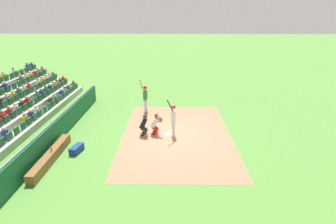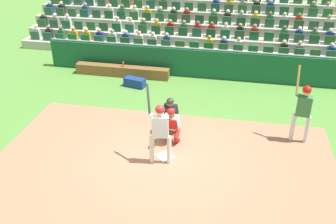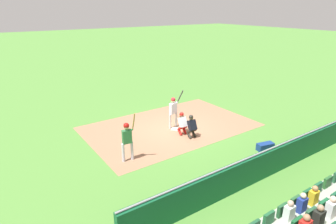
{
  "view_description": "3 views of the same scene",
  "coord_description": "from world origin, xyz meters",
  "px_view_note": "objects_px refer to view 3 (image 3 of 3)",
  "views": [
    {
      "loc": [
        14.09,
        0.28,
        6.6
      ],
      "look_at": [
        -0.01,
        -0.0,
        1.38
      ],
      "focal_mm": 28.6,
      "sensor_mm": 36.0,
      "label": 1
    },
    {
      "loc": [
        -1.95,
        9.05,
        6.49
      ],
      "look_at": [
        -0.04,
        -0.26,
        1.35
      ],
      "focal_mm": 41.2,
      "sensor_mm": 36.0,
      "label": 2
    },
    {
      "loc": [
        -8.81,
        -12.21,
        6.67
      ],
      "look_at": [
        -0.55,
        -0.07,
        1.2
      ],
      "focal_mm": 30.3,
      "sensor_mm": 36.0,
      "label": 3
    }
  ],
  "objects_px": {
    "dugout_bench": "(293,149)",
    "equipment_duffel_bag": "(265,147)",
    "catcher_crouching": "(182,122)",
    "home_plate_marker": "(175,129)",
    "home_plate_umpire": "(192,125)",
    "on_deck_batter": "(127,137)",
    "batter_at_plate": "(173,109)",
    "water_bottle_on_bench": "(292,143)"
  },
  "relations": [
    {
      "from": "home_plate_marker",
      "to": "dugout_bench",
      "type": "height_order",
      "value": "dugout_bench"
    },
    {
      "from": "home_plate_umpire",
      "to": "dugout_bench",
      "type": "distance_m",
      "value": 5.1
    },
    {
      "from": "water_bottle_on_bench",
      "to": "equipment_duffel_bag",
      "type": "xyz_separation_m",
      "value": [
        -0.74,
        0.91,
        -0.37
      ]
    },
    {
      "from": "dugout_bench",
      "to": "water_bottle_on_bench",
      "type": "bearing_deg",
      "value": 156.69
    },
    {
      "from": "catcher_crouching",
      "to": "dugout_bench",
      "type": "distance_m",
      "value": 5.71
    },
    {
      "from": "home_plate_marker",
      "to": "on_deck_batter",
      "type": "distance_m",
      "value": 4.37
    },
    {
      "from": "home_plate_marker",
      "to": "water_bottle_on_bench",
      "type": "distance_m",
      "value": 6.24
    },
    {
      "from": "batter_at_plate",
      "to": "catcher_crouching",
      "type": "bearing_deg",
      "value": -96.83
    },
    {
      "from": "on_deck_batter",
      "to": "catcher_crouching",
      "type": "bearing_deg",
      "value": 14.1
    },
    {
      "from": "home_plate_marker",
      "to": "batter_at_plate",
      "type": "distance_m",
      "value": 1.18
    },
    {
      "from": "equipment_duffel_bag",
      "to": "on_deck_batter",
      "type": "height_order",
      "value": "on_deck_batter"
    },
    {
      "from": "home_plate_umpire",
      "to": "equipment_duffel_bag",
      "type": "distance_m",
      "value": 3.87
    },
    {
      "from": "home_plate_umpire",
      "to": "catcher_crouching",
      "type": "bearing_deg",
      "value": 103.15
    },
    {
      "from": "water_bottle_on_bench",
      "to": "on_deck_batter",
      "type": "relative_size",
      "value": 0.09
    },
    {
      "from": "home_plate_marker",
      "to": "on_deck_batter",
      "type": "xyz_separation_m",
      "value": [
        -3.86,
        -1.68,
        1.16
      ]
    },
    {
      "from": "catcher_crouching",
      "to": "dugout_bench",
      "type": "bearing_deg",
      "value": -57.26
    },
    {
      "from": "home_plate_umpire",
      "to": "dugout_bench",
      "type": "xyz_separation_m",
      "value": [
        2.93,
        -4.15,
        -0.48
      ]
    },
    {
      "from": "home_plate_marker",
      "to": "water_bottle_on_bench",
      "type": "bearing_deg",
      "value": -61.66
    },
    {
      "from": "home_plate_marker",
      "to": "home_plate_umpire",
      "type": "xyz_separation_m",
      "value": [
        0.1,
        -1.36,
        0.68
      ]
    },
    {
      "from": "catcher_crouching",
      "to": "equipment_duffel_bag",
      "type": "height_order",
      "value": "catcher_crouching"
    },
    {
      "from": "home_plate_umpire",
      "to": "equipment_duffel_bag",
      "type": "height_order",
      "value": "home_plate_umpire"
    },
    {
      "from": "home_plate_marker",
      "to": "home_plate_umpire",
      "type": "distance_m",
      "value": 1.53
    },
    {
      "from": "dugout_bench",
      "to": "equipment_duffel_bag",
      "type": "xyz_separation_m",
      "value": [
        -0.82,
        0.95,
        -0.04
      ]
    },
    {
      "from": "home_plate_umpire",
      "to": "water_bottle_on_bench",
      "type": "bearing_deg",
      "value": -55.29
    },
    {
      "from": "home_plate_marker",
      "to": "equipment_duffel_bag",
      "type": "height_order",
      "value": "equipment_duffel_bag"
    },
    {
      "from": "water_bottle_on_bench",
      "to": "on_deck_batter",
      "type": "xyz_separation_m",
      "value": [
        -6.81,
        3.8,
        0.63
      ]
    },
    {
      "from": "dugout_bench",
      "to": "home_plate_umpire",
      "type": "bearing_deg",
      "value": 125.22
    },
    {
      "from": "batter_at_plate",
      "to": "dugout_bench",
      "type": "xyz_separation_m",
      "value": [
        2.96,
        -5.81,
        -0.93
      ]
    },
    {
      "from": "dugout_bench",
      "to": "equipment_duffel_bag",
      "type": "distance_m",
      "value": 1.25
    },
    {
      "from": "water_bottle_on_bench",
      "to": "equipment_duffel_bag",
      "type": "relative_size",
      "value": 0.25
    },
    {
      "from": "dugout_bench",
      "to": "on_deck_batter",
      "type": "distance_m",
      "value": 7.94
    },
    {
      "from": "home_plate_marker",
      "to": "batter_at_plate",
      "type": "relative_size",
      "value": 0.19
    },
    {
      "from": "home_plate_marker",
      "to": "on_deck_batter",
      "type": "bearing_deg",
      "value": -156.47
    },
    {
      "from": "home_plate_marker",
      "to": "dugout_bench",
      "type": "distance_m",
      "value": 6.29
    },
    {
      "from": "home_plate_marker",
      "to": "batter_at_plate",
      "type": "xyz_separation_m",
      "value": [
        0.08,
        0.3,
        1.14
      ]
    },
    {
      "from": "dugout_bench",
      "to": "equipment_duffel_bag",
      "type": "relative_size",
      "value": 4.77
    },
    {
      "from": "dugout_bench",
      "to": "on_deck_batter",
      "type": "xyz_separation_m",
      "value": [
        -6.89,
        3.83,
        0.96
      ]
    },
    {
      "from": "water_bottle_on_bench",
      "to": "dugout_bench",
      "type": "bearing_deg",
      "value": -23.31
    },
    {
      "from": "catcher_crouching",
      "to": "home_plate_marker",
      "type": "bearing_deg",
      "value": 86.35
    },
    {
      "from": "batter_at_plate",
      "to": "catcher_crouching",
      "type": "xyz_separation_m",
      "value": [
        -0.12,
        -1.02,
        -0.44
      ]
    },
    {
      "from": "equipment_duffel_bag",
      "to": "on_deck_batter",
      "type": "bearing_deg",
      "value": 167.75
    },
    {
      "from": "batter_at_plate",
      "to": "home_plate_umpire",
      "type": "distance_m",
      "value": 1.72
    }
  ]
}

